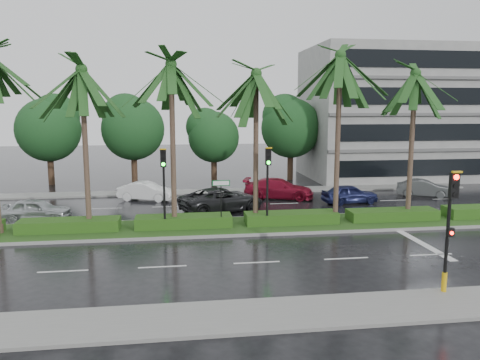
{
  "coord_description": "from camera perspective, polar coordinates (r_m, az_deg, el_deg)",
  "views": [
    {
      "loc": [
        -3.32,
        -23.98,
        6.6
      ],
      "look_at": [
        0.16,
        1.5,
        2.58
      ],
      "focal_mm": 35.0,
      "sensor_mm": 36.0,
      "label": 1
    }
  ],
  "objects": [
    {
      "name": "car_grey",
      "position": [
        37.33,
        21.51,
        -0.94
      ],
      "size": [
        2.81,
        4.05,
        1.26
      ],
      "primitive_type": "imported",
      "rotation": [
        0.0,
        0.0,
        1.14
      ],
      "color": "#4C4F51",
      "rests_on": "ground"
    },
    {
      "name": "car_red",
      "position": [
        34.1,
        4.73,
        -1.05
      ],
      "size": [
        3.51,
        5.43,
        1.46
      ],
      "primitive_type": "imported",
      "rotation": [
        0.0,
        0.0,
        1.26
      ],
      "color": "maroon",
      "rests_on": "ground"
    },
    {
      "name": "signal_median_right",
      "position": [
        25.02,
        3.41,
        0.59
      ],
      "size": [
        0.34,
        0.42,
        4.36
      ],
      "color": "black",
      "rests_on": "median"
    },
    {
      "name": "palm_row",
      "position": [
        25.13,
        -3.12,
        12.32
      ],
      "size": [
        26.3,
        4.2,
        10.01
      ],
      "color": "#443327",
      "rests_on": "median"
    },
    {
      "name": "car_darkgrey",
      "position": [
        29.83,
        -2.21,
        -2.41
      ],
      "size": [
        4.47,
        6.04,
        1.53
      ],
      "primitive_type": "imported",
      "rotation": [
        0.0,
        0.0,
        1.97
      ],
      "color": "#232326",
      "rests_on": "ground"
    },
    {
      "name": "bg_trees",
      "position": [
        41.68,
        -4.44,
        6.4
      ],
      "size": [
        33.09,
        5.4,
        7.8
      ],
      "color": "#382A19",
      "rests_on": "ground"
    },
    {
      "name": "car_blue",
      "position": [
        33.2,
        13.22,
        -1.66
      ],
      "size": [
        1.97,
        4.02,
        1.32
      ],
      "primitive_type": "imported",
      "rotation": [
        0.0,
        0.0,
        1.68
      ],
      "color": "#1A204F",
      "rests_on": "ground"
    },
    {
      "name": "street_sign",
      "position": [
        24.98,
        -2.33,
        -1.45
      ],
      "size": [
        0.95,
        0.09,
        2.6
      ],
      "color": "black",
      "rests_on": "median"
    },
    {
      "name": "car_silver",
      "position": [
        29.75,
        -23.61,
        -3.37
      ],
      "size": [
        1.89,
        4.05,
        1.34
      ],
      "primitive_type": "imported",
      "rotation": [
        0.0,
        0.0,
        1.49
      ],
      "color": "#B0B5B8",
      "rests_on": "ground"
    },
    {
      "name": "signal_near",
      "position": [
        17.8,
        24.18,
        -5.22
      ],
      "size": [
        0.34,
        0.45,
        4.36
      ],
      "color": "black",
      "rests_on": "near_sidewalk"
    },
    {
      "name": "signal_median_left",
      "position": [
        24.56,
        -9.28,
        0.33
      ],
      "size": [
        0.34,
        0.42,
        4.36
      ],
      "color": "black",
      "rests_on": "median"
    },
    {
      "name": "ground",
      "position": [
        25.1,
        0.1,
        -6.36
      ],
      "size": [
        120.0,
        120.0,
        0.0
      ],
      "primitive_type": "plane",
      "color": "black",
      "rests_on": "ground"
    },
    {
      "name": "far_sidewalk",
      "position": [
        36.73,
        -2.47,
        -1.38
      ],
      "size": [
        40.0,
        2.0,
        0.12
      ],
      "primitive_type": "cube",
      "color": "slate",
      "rests_on": "ground"
    },
    {
      "name": "car_white",
      "position": [
        34.01,
        -11.34,
        -1.35
      ],
      "size": [
        2.6,
        4.22,
        1.31
      ],
      "primitive_type": "imported",
      "rotation": [
        0.0,
        0.0,
        1.24
      ],
      "color": "white",
      "rests_on": "ground"
    },
    {
      "name": "hedge",
      "position": [
        25.95,
        -0.21,
        -4.83
      ],
      "size": [
        35.2,
        1.4,
        0.6
      ],
      "color": "#1F4714",
      "rests_on": "median"
    },
    {
      "name": "lane_markings",
      "position": [
        25.28,
        7.11,
        -6.31
      ],
      "size": [
        34.0,
        13.06,
        0.01
      ],
      "color": "silver",
      "rests_on": "ground"
    },
    {
      "name": "building",
      "position": [
        46.65,
        18.21,
        7.71
      ],
      "size": [
        16.0,
        10.0,
        12.0
      ],
      "primitive_type": "cube",
      "color": "gray",
      "rests_on": "ground"
    },
    {
      "name": "median",
      "position": [
        26.04,
        -0.21,
        -5.62
      ],
      "size": [
        36.0,
        4.0,
        0.15
      ],
      "color": "gray",
      "rests_on": "ground"
    },
    {
      "name": "near_sidewalk",
      "position": [
        15.62,
        5.45,
        -15.92
      ],
      "size": [
        40.0,
        2.4,
        0.12
      ],
      "primitive_type": "cube",
      "color": "slate",
      "rests_on": "ground"
    }
  ]
}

